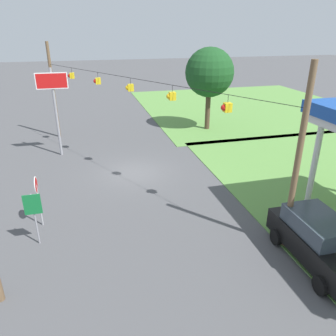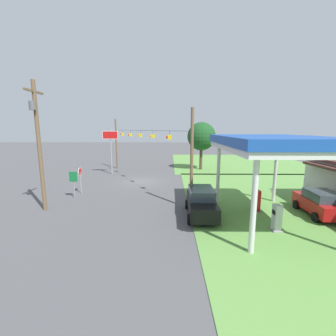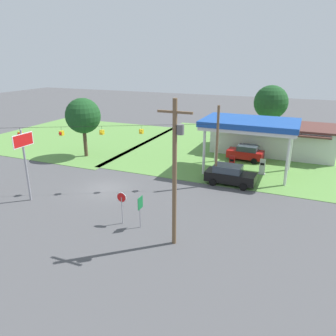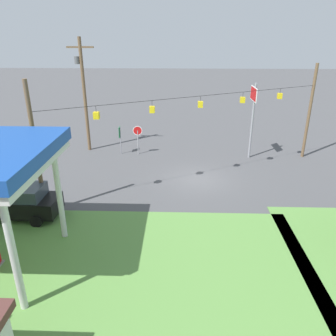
% 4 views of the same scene
% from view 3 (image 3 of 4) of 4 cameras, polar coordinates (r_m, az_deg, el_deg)
% --- Properties ---
extents(ground_plane, '(160.00, 160.00, 0.00)m').
position_cam_3_polar(ground_plane, '(31.27, -10.80, -3.58)').
color(ground_plane, '#4C4C4F').
extents(grass_verge_station_corner, '(36.00, 28.00, 0.04)m').
position_cam_3_polar(grass_verge_station_corner, '(44.37, 18.09, 2.59)').
color(grass_verge_station_corner, '#5B8E42').
rests_on(grass_verge_station_corner, ground).
extents(grass_verge_opposite_corner, '(24.00, 24.00, 0.04)m').
position_cam_3_polar(grass_verge_opposite_corner, '(52.72, -15.81, 5.30)').
color(grass_verge_opposite_corner, '#5B8E42').
rests_on(grass_verge_opposite_corner, ground).
extents(gas_station_canopy, '(9.54, 6.16, 5.67)m').
position_cam_3_polar(gas_station_canopy, '(34.67, 14.11, 7.30)').
color(gas_station_canopy, silver).
rests_on(gas_station_canopy, ground).
extents(gas_station_store, '(14.85, 7.23, 3.73)m').
position_cam_3_polar(gas_station_store, '(43.93, 17.70, 4.99)').
color(gas_station_store, silver).
rests_on(gas_station_store, ground).
extents(fuel_pump_near, '(0.71, 0.56, 1.65)m').
position_cam_3_polar(fuel_pump_near, '(36.03, 11.06, 0.78)').
color(fuel_pump_near, gray).
rests_on(fuel_pump_near, ground).
extents(fuel_pump_far, '(0.71, 0.56, 1.65)m').
position_cam_3_polar(fuel_pump_far, '(35.57, 16.09, 0.14)').
color(fuel_pump_far, gray).
rests_on(fuel_pump_far, ground).
extents(car_at_pumps_front, '(4.78, 2.18, 1.94)m').
position_cam_3_polar(car_at_pumps_front, '(31.93, 10.70, -1.18)').
color(car_at_pumps_front, black).
rests_on(car_at_pumps_front, ground).
extents(car_at_pumps_rear, '(4.23, 2.28, 1.84)m').
position_cam_3_polar(car_at_pumps_rear, '(39.83, 13.39, 2.61)').
color(car_at_pumps_rear, '#AD1414').
rests_on(car_at_pumps_rear, ground).
extents(stop_sign_roadside, '(0.80, 0.08, 2.50)m').
position_cam_3_polar(stop_sign_roadside, '(24.11, -8.08, -5.71)').
color(stop_sign_roadside, '#99999E').
rests_on(stop_sign_roadside, ground).
extents(stop_sign_overhead, '(0.22, 2.09, 6.16)m').
position_cam_3_polar(stop_sign_overhead, '(29.38, -23.74, 2.66)').
color(stop_sign_overhead, gray).
rests_on(stop_sign_overhead, ground).
extents(route_sign, '(0.10, 0.70, 2.40)m').
position_cam_3_polar(route_sign, '(23.46, -4.87, -6.60)').
color(route_sign, gray).
rests_on(route_sign, ground).
extents(utility_pole_main, '(2.20, 0.44, 9.51)m').
position_cam_3_polar(utility_pole_main, '(20.06, 1.27, 0.11)').
color(utility_pole_main, brown).
rests_on(utility_pole_main, ground).
extents(signal_span_gantry, '(18.57, 10.24, 7.64)m').
position_cam_3_polar(signal_span_gantry, '(29.92, -11.31, 3.96)').
color(signal_span_gantry, brown).
rests_on(signal_span_gantry, ground).
extents(tree_behind_station, '(4.91, 4.91, 7.86)m').
position_cam_3_polar(tree_behind_station, '(50.85, 17.48, 10.84)').
color(tree_behind_station, '#4C3828').
rests_on(tree_behind_station, ground).
extents(tree_west_verge, '(4.20, 4.20, 7.14)m').
position_cam_3_polar(tree_west_verge, '(40.81, -14.58, 8.76)').
color(tree_west_verge, '#4C3828').
rests_on(tree_west_verge, ground).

